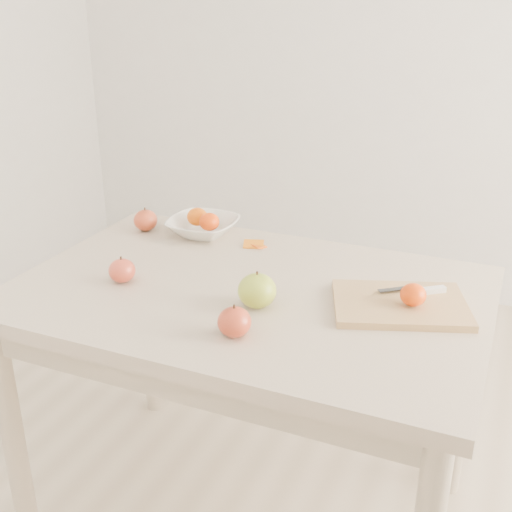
% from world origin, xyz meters
% --- Properties ---
extents(ground, '(3.50, 3.50, 0.00)m').
position_xyz_m(ground, '(0.00, 0.00, 0.00)').
color(ground, '#C6B293').
rests_on(ground, ground).
extents(table, '(1.20, 0.80, 0.75)m').
position_xyz_m(table, '(0.00, 0.00, 0.65)').
color(table, beige).
rests_on(table, ground).
extents(cutting_board, '(0.37, 0.32, 0.02)m').
position_xyz_m(cutting_board, '(0.38, 0.04, 0.76)').
color(cutting_board, tan).
rests_on(cutting_board, table).
extents(board_tangerine, '(0.06, 0.06, 0.05)m').
position_xyz_m(board_tangerine, '(0.41, 0.03, 0.80)').
color(board_tangerine, '#C73607').
rests_on(board_tangerine, cutting_board).
extents(fruit_bowl, '(0.21, 0.21, 0.05)m').
position_xyz_m(fruit_bowl, '(-0.29, 0.30, 0.78)').
color(fruit_bowl, white).
rests_on(fruit_bowl, table).
extents(bowl_tangerine_near, '(0.06, 0.06, 0.06)m').
position_xyz_m(bowl_tangerine_near, '(-0.31, 0.31, 0.80)').
color(bowl_tangerine_near, '#D44E07').
rests_on(bowl_tangerine_near, fruit_bowl).
extents(bowl_tangerine_far, '(0.06, 0.06, 0.06)m').
position_xyz_m(bowl_tangerine_far, '(-0.26, 0.28, 0.80)').
color(bowl_tangerine_far, '#E14407').
rests_on(bowl_tangerine_far, fruit_bowl).
extents(orange_peel_a, '(0.07, 0.06, 0.01)m').
position_xyz_m(orange_peel_a, '(-0.10, 0.27, 0.75)').
color(orange_peel_a, orange).
rests_on(orange_peel_a, table).
extents(orange_peel_b, '(0.06, 0.05, 0.01)m').
position_xyz_m(orange_peel_b, '(-0.09, 0.27, 0.75)').
color(orange_peel_b, '#D1530E').
rests_on(orange_peel_b, table).
extents(paring_knife, '(0.16, 0.09, 0.01)m').
position_xyz_m(paring_knife, '(0.43, 0.11, 0.78)').
color(paring_knife, white).
rests_on(paring_knife, cutting_board).
extents(apple_green, '(0.09, 0.09, 0.08)m').
position_xyz_m(apple_green, '(0.06, -0.09, 0.79)').
color(apple_green, '#759E1C').
rests_on(apple_green, table).
extents(apple_red_e, '(0.08, 0.08, 0.07)m').
position_xyz_m(apple_red_e, '(0.07, -0.24, 0.78)').
color(apple_red_e, maroon).
rests_on(apple_red_e, table).
extents(apple_red_a, '(0.08, 0.08, 0.07)m').
position_xyz_m(apple_red_a, '(-0.47, 0.26, 0.78)').
color(apple_red_a, maroon).
rests_on(apple_red_a, table).
extents(apple_red_b, '(0.07, 0.07, 0.06)m').
position_xyz_m(apple_red_b, '(-0.32, -0.09, 0.78)').
color(apple_red_b, maroon).
rests_on(apple_red_b, table).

